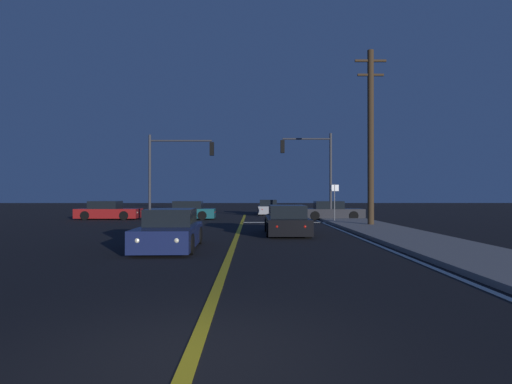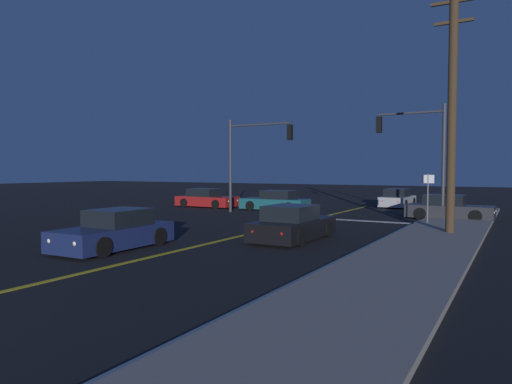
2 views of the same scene
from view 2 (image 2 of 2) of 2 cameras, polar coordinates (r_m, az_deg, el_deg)
name	(u,v)px [view 2 (image 2 of 2)]	position (r m, az deg, el deg)	size (l,w,h in m)	color
sidewalk_right	(408,260)	(14.15, 18.23, -8.00)	(3.20, 42.26, 0.15)	gray
lane_line_center	(208,244)	(17.00, -5.90, -6.33)	(0.20, 39.92, 0.01)	gold
lane_line_edge_right	(346,257)	(14.63, 11.04, -7.83)	(0.16, 39.92, 0.01)	silver
stop_bar	(364,221)	(25.04, 13.21, -3.48)	(5.45, 0.50, 0.01)	silver
car_parked_curb_silver	(397,199)	(35.08, 17.02, -0.83)	(1.92, 4.17, 1.34)	#B2B5BA
car_distant_tail_charcoal	(448,209)	(27.17, 22.58, -1.91)	(4.47, 1.93, 1.34)	#2D2D33
car_lead_oncoming_teal	(275,202)	(30.68, 2.41, -1.20)	(4.57, 1.91, 1.34)	#195960
car_far_approaching_red	(206,199)	(33.71, -6.13, -0.86)	(4.54, 2.00, 1.34)	maroon
car_mid_block_navy	(115,232)	(16.46, -16.97, -4.70)	(2.00, 4.31, 1.34)	navy
car_following_oncoming_black	(293,225)	(17.83, 4.55, -4.03)	(1.96, 4.38, 1.34)	black
traffic_signal_near_right	(419,144)	(26.65, 19.46, 5.60)	(3.66, 0.28, 6.18)	#38383D
traffic_signal_far_left	(252,150)	(28.72, -0.54, 5.22)	(4.41, 0.28, 5.86)	#38383D
utility_pole_right	(452,109)	(20.47, 23.00, 9.41)	(1.76, 0.35, 9.98)	#42301E
street_sign_corner	(428,191)	(23.71, 20.40, 0.13)	(0.56, 0.11, 2.50)	slate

